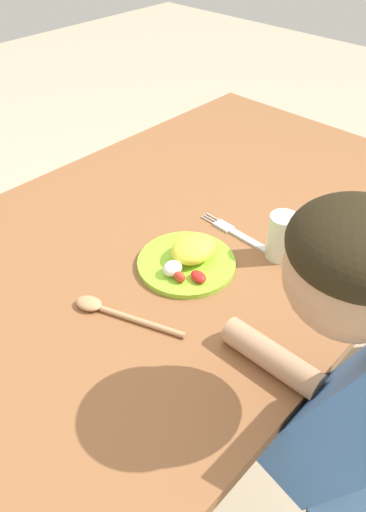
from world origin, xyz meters
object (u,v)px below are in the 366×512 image
(drinking_cup, at_px, (282,237))
(fork, at_px, (238,234))
(spoon, at_px, (109,310))
(person, at_px, (343,456))
(plate, at_px, (189,258))

(drinking_cup, bearing_deg, fork, 91.70)
(fork, relative_size, spoon, 0.92)
(spoon, xyz_separation_m, person, (0.11, -0.46, -0.10))
(plate, height_order, fork, plate)
(fork, distance_m, drinking_cup, 0.12)
(drinking_cup, bearing_deg, person, -128.62)
(spoon, relative_size, drinking_cup, 2.13)
(plate, relative_size, drinking_cup, 2.01)
(plate, distance_m, spoon, 0.21)
(plate, bearing_deg, drinking_cup, -37.86)
(plate, relative_size, fork, 1.03)
(drinking_cup, bearing_deg, plate, 142.14)
(fork, bearing_deg, plate, 88.10)
(spoon, bearing_deg, drinking_cup, -130.82)
(plate, bearing_deg, person, -102.59)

